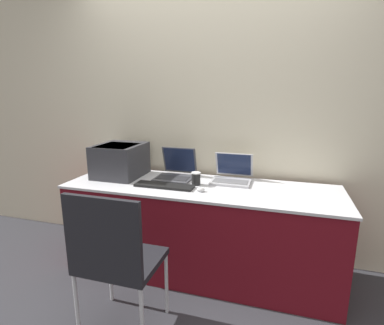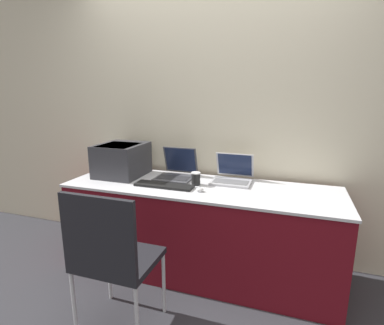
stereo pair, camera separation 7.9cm
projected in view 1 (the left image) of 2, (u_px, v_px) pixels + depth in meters
The scene contains 10 objects.
ground_plane at pixel (188, 293), 2.28m from camera, with size 14.00×14.00×0.00m, color #333338.
wall_back at pixel (213, 115), 2.70m from camera, with size 8.00×0.05×2.60m.
table at pixel (200, 229), 2.51m from camera, with size 2.21×0.68×0.76m.
printer at pixel (120, 159), 2.67m from camera, with size 0.38×0.44×0.29m.
laptop_left at pixel (176, 172), 2.63m from camera, with size 0.31×0.33×0.26m.
laptop_right at pixel (232, 175), 2.53m from camera, with size 0.32×0.32×0.23m.
external_keyboard at pixel (164, 186), 2.39m from camera, with size 0.48×0.13×0.02m.
coffee_cup at pixel (196, 179), 2.43m from camera, with size 0.08×0.08×0.11m.
mouse at pixel (201, 190), 2.27m from camera, with size 0.06×0.05×0.03m.
chair at pixel (114, 254), 1.78m from camera, with size 0.47×0.41×0.96m.
Camera 1 is at (0.61, -1.90, 1.50)m, focal length 28.00 mm.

